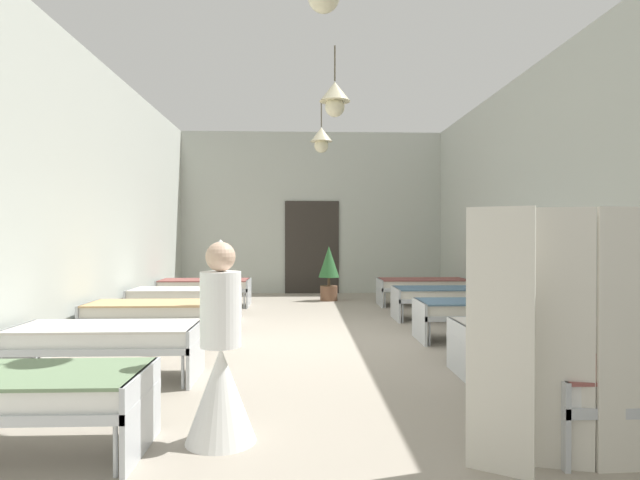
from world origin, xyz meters
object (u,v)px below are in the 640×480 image
Objects in this scene: bed_right_row_2 at (483,310)px; potted_plant at (329,269)px; bed_left_row_0 at (6,392)px; bed_left_row_3 at (185,296)px; bed_right_row_4 at (422,285)px; bed_left_row_4 at (205,286)px; nurse_near_aisle at (221,370)px; privacy_screen at (563,339)px; bed_left_row_1 at (107,338)px; bed_left_row_2 at (156,312)px; bed_right_row_3 at (447,295)px; bed_right_row_1 at (544,335)px.

potted_plant is at bearing 112.75° from bed_right_row_2.
bed_left_row_0 is 5.70m from bed_left_row_3.
bed_right_row_4 is 2.19m from potted_plant.
bed_left_row_4 is at bearing -161.37° from potted_plant.
nurse_near_aisle reaches higher than bed_right_row_2.
bed_left_row_1 is at bearing 162.95° from privacy_screen.
nurse_near_aisle reaches higher than bed_right_row_4.
nurse_near_aisle is at bearing -49.80° from bed_left_row_1.
nurse_near_aisle is at bearing -131.72° from bed_right_row_2.
bed_left_row_0 and bed_right_row_4 have the same top height.
bed_left_row_4 is (0.00, 3.80, 0.00)m from bed_left_row_2.
bed_left_row_4 is 2.85m from potted_plant.
bed_left_row_4 is (-4.66, 1.90, 0.00)m from bed_right_row_3.
bed_right_row_3 is at bearing 50.71° from bed_left_row_0.
nurse_near_aisle is (1.44, -3.61, 0.09)m from bed_left_row_2.
bed_right_row_2 is 5.11m from potted_plant.
potted_plant is at bearing 72.45° from bed_left_row_0.
bed_left_row_3 is at bearing -133.78° from potted_plant.
bed_right_row_2 is 1.00× the size of bed_left_row_4.
bed_left_row_0 and bed_right_row_2 have the same top height.
bed_left_row_3 is (0.00, 3.80, 0.00)m from bed_left_row_1.
bed_left_row_0 is at bearing -129.29° from bed_right_row_3.
bed_left_row_4 is at bearing 90.00° from bed_left_row_1.
bed_right_row_4 is (0.00, 1.90, 0.00)m from bed_right_row_3.
nurse_near_aisle is 8.41m from potted_plant.
bed_left_row_0 is at bearing -90.00° from bed_left_row_1.
bed_right_row_1 and bed_left_row_4 have the same top height.
bed_left_row_4 is 1.28× the size of nurse_near_aisle.
bed_left_row_3 is 1.51× the size of potted_plant.
bed_right_row_4 is at bearing 90.00° from bed_right_row_2.
bed_right_row_2 is 5.04m from bed_left_row_3.
bed_left_row_4 is 8.81m from privacy_screen.
bed_right_row_3 is 1.90m from bed_right_row_4.
bed_left_row_2 and bed_left_row_3 have the same top height.
bed_left_row_4 is at bearing 90.00° from bed_left_row_0.
bed_left_row_1 is at bearing -112.15° from potted_plant.
bed_right_row_2 is at bearing -90.00° from bed_right_row_3.
bed_left_row_0 is at bearing -90.00° from bed_left_row_3.
bed_right_row_2 is 1.28× the size of nurse_near_aisle.
bed_left_row_1 is 1.90m from bed_left_row_2.
bed_left_row_0 is at bearing -90.00° from bed_left_row_2.
bed_right_row_1 is 1.12× the size of privacy_screen.
nurse_near_aisle is at bearing -98.52° from potted_plant.
privacy_screen reaches higher than bed_right_row_3.
bed_left_row_4 is (0.00, 1.90, 0.00)m from bed_left_row_3.
nurse_near_aisle is 1.18× the size of potted_plant.
privacy_screen is (3.71, -7.98, 0.41)m from bed_left_row_4.
bed_right_row_4 is (0.00, 5.70, 0.00)m from bed_right_row_1.
bed_left_row_3 is 1.00× the size of bed_left_row_4.
nurse_near_aisle is (1.44, -1.71, 0.09)m from bed_left_row_1.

